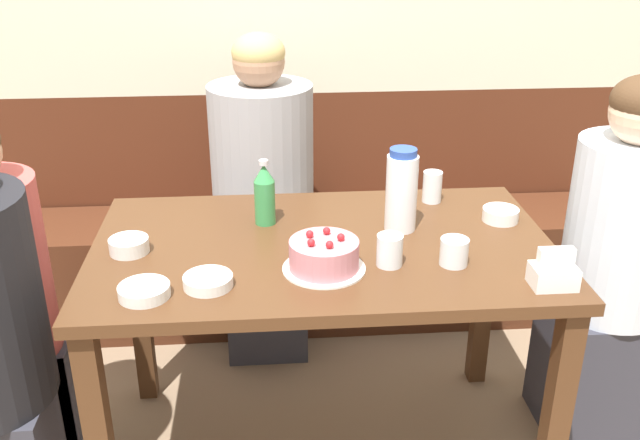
{
  "coord_description": "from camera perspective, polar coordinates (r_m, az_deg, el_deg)",
  "views": [
    {
      "loc": [
        -0.15,
        -1.79,
        1.62
      ],
      "look_at": [
        -0.0,
        0.05,
        0.79
      ],
      "focal_mm": 40.0,
      "sensor_mm": 36.0,
      "label": 1
    }
  ],
  "objects": [
    {
      "name": "back_wall",
      "position": [
        2.87,
        -1.59,
        16.73
      ],
      "size": [
        4.8,
        0.04,
        2.5
      ],
      "color": "#4C2314",
      "rests_on": "ground_plane"
    },
    {
      "name": "bench_seat",
      "position": [
        2.97,
        -1.13,
        -3.8
      ],
      "size": [
        2.48,
        0.38,
        0.45
      ],
      "color": "#472314",
      "rests_on": "ground_plane"
    },
    {
      "name": "dining_table",
      "position": [
        2.05,
        0.23,
        -4.42
      ],
      "size": [
        1.29,
        0.77,
        0.74
      ],
      "color": "#4C2D19",
      "rests_on": "ground_plane"
    },
    {
      "name": "birthday_cake",
      "position": [
        1.85,
        0.32,
        -2.87
      ],
      "size": [
        0.22,
        0.22,
        0.1
      ],
      "color": "white",
      "rests_on": "dining_table"
    },
    {
      "name": "water_pitcher",
      "position": [
        2.06,
        6.54,
        2.36
      ],
      "size": [
        0.09,
        0.09,
        0.25
      ],
      "color": "white",
      "rests_on": "dining_table"
    },
    {
      "name": "soju_bottle",
      "position": [
        2.1,
        -4.46,
        2.11
      ],
      "size": [
        0.06,
        0.06,
        0.2
      ],
      "color": "#388E4C",
      "rests_on": "dining_table"
    },
    {
      "name": "napkin_holder",
      "position": [
        1.86,
        18.19,
        -4.01
      ],
      "size": [
        0.11,
        0.08,
        0.11
      ],
      "color": "white",
      "rests_on": "dining_table"
    },
    {
      "name": "bowl_soup_white",
      "position": [
        1.79,
        -13.89,
        -5.54
      ],
      "size": [
        0.13,
        0.13,
        0.03
      ],
      "color": "white",
      "rests_on": "dining_table"
    },
    {
      "name": "bowl_rice_small",
      "position": [
        1.8,
        -8.95,
        -4.86
      ],
      "size": [
        0.12,
        0.12,
        0.03
      ],
      "color": "white",
      "rests_on": "dining_table"
    },
    {
      "name": "bowl_side_dish",
      "position": [
        2.21,
        14.24,
        0.43
      ],
      "size": [
        0.11,
        0.11,
        0.04
      ],
      "color": "white",
      "rests_on": "dining_table"
    },
    {
      "name": "bowl_sauce_shallow",
      "position": [
        2.01,
        -15.03,
        -1.98
      ],
      "size": [
        0.11,
        0.11,
        0.04
      ],
      "color": "white",
      "rests_on": "dining_table"
    },
    {
      "name": "glass_water_tall",
      "position": [
        1.88,
        5.59,
        -2.43
      ],
      "size": [
        0.07,
        0.07,
        0.09
      ],
      "color": "silver",
      "rests_on": "dining_table"
    },
    {
      "name": "glass_tumbler_short",
      "position": [
        2.29,
        8.97,
        2.64
      ],
      "size": [
        0.06,
        0.06,
        0.1
      ],
      "color": "silver",
      "rests_on": "dining_table"
    },
    {
      "name": "glass_shot_small",
      "position": [
        1.91,
        10.68,
        -2.51
      ],
      "size": [
        0.08,
        0.08,
        0.07
      ],
      "color": "silver",
      "rests_on": "dining_table"
    },
    {
      "name": "person_pale_blue_shirt",
      "position": [
        2.64,
        -4.54,
        1.38
      ],
      "size": [
        0.37,
        0.37,
        1.22
      ],
      "rotation": [
        0.0,
        0.0,
        -1.57
      ],
      "color": "#33333D",
      "rests_on": "ground_plane"
    },
    {
      "name": "person_grey_tee",
      "position": [
        2.22,
        -24.03,
        -7.85
      ],
      "size": [
        0.34,
        0.31,
        1.14
      ],
      "color": "#33333D",
      "rests_on": "ground_plane"
    },
    {
      "name": "person_dark_striped",
      "position": [
        2.38,
        22.42,
        -4.05
      ],
      "size": [
        0.34,
        0.33,
        1.19
      ],
      "rotation": [
        0.0,
        0.0,
        3.14
      ],
      "color": "#33333D",
      "rests_on": "ground_plane"
    }
  ]
}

